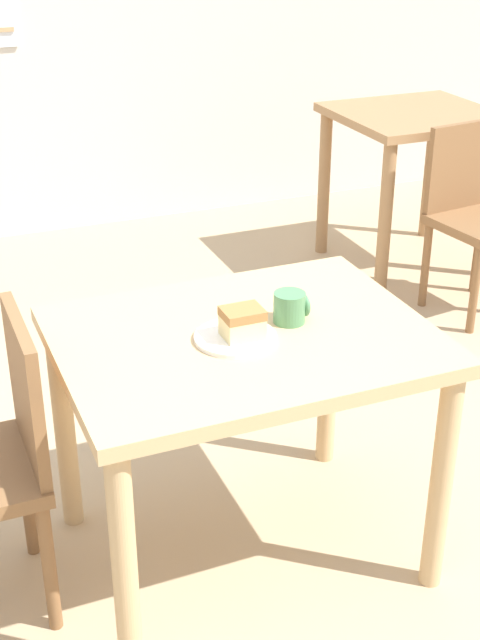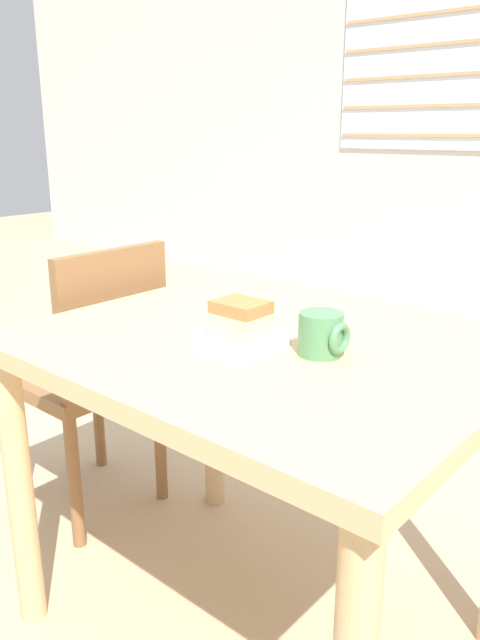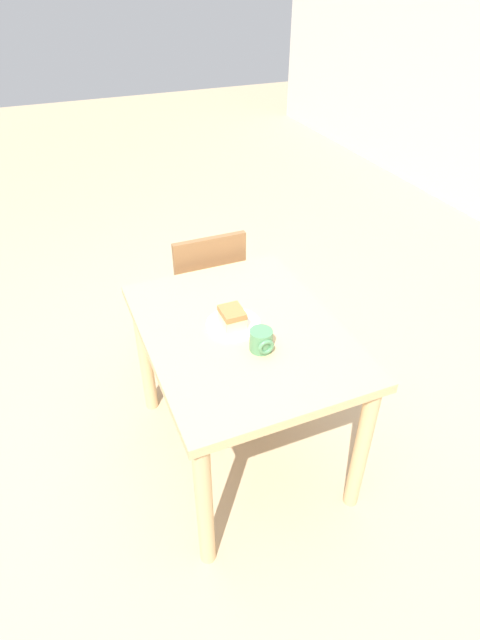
{
  "view_description": "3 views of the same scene",
  "coord_description": "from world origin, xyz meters",
  "px_view_note": "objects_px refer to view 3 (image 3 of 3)",
  "views": [
    {
      "loc": [
        -0.64,
        -1.69,
        1.76
      ],
      "look_at": [
        0.12,
        0.16,
        0.76
      ],
      "focal_mm": 50.0,
      "sensor_mm": 36.0,
      "label": 1
    },
    {
      "loc": [
        0.88,
        -0.74,
        1.12
      ],
      "look_at": [
        0.15,
        0.11,
        0.77
      ],
      "focal_mm": 35.0,
      "sensor_mm": 36.0,
      "label": 2
    },
    {
      "loc": [
        1.53,
        -0.4,
        1.88
      ],
      "look_at": [
        0.16,
        0.17,
        0.77
      ],
      "focal_mm": 28.0,
      "sensor_mm": 36.0,
      "label": 3
    }
  ],
  "objects_px": {
    "coffee_mug": "(261,341)",
    "cake_slice": "(232,318)",
    "dining_table_near": "(242,351)",
    "chair_near_window": "(205,292)",
    "plate": "(233,324)"
  },
  "relations": [
    {
      "from": "chair_near_window",
      "to": "cake_slice",
      "type": "bearing_deg",
      "value": 81.13
    },
    {
      "from": "dining_table_near",
      "to": "coffee_mug",
      "type": "distance_m",
      "value": 0.21
    },
    {
      "from": "chair_near_window",
      "to": "plate",
      "type": "bearing_deg",
      "value": 81.84
    },
    {
      "from": "dining_table_near",
      "to": "chair_near_window",
      "type": "distance_m",
      "value": 0.68
    },
    {
      "from": "dining_table_near",
      "to": "coffee_mug",
      "type": "bearing_deg",
      "value": 6.78
    },
    {
      "from": "coffee_mug",
      "to": "chair_near_window",
      "type": "bearing_deg",
      "value": 176.41
    },
    {
      "from": "dining_table_near",
      "to": "chair_near_window",
      "type": "height_order",
      "value": "chair_near_window"
    },
    {
      "from": "chair_near_window",
      "to": "plate",
      "type": "distance_m",
      "value": 0.69
    },
    {
      "from": "plate",
      "to": "cake_slice",
      "type": "relative_size",
      "value": 2.07
    },
    {
      "from": "plate",
      "to": "dining_table_near",
      "type": "bearing_deg",
      "value": 35.23
    },
    {
      "from": "dining_table_near",
      "to": "cake_slice",
      "type": "distance_m",
      "value": 0.16
    },
    {
      "from": "dining_table_near",
      "to": "coffee_mug",
      "type": "height_order",
      "value": "coffee_mug"
    },
    {
      "from": "dining_table_near",
      "to": "chair_near_window",
      "type": "bearing_deg",
      "value": 174.24
    },
    {
      "from": "cake_slice",
      "to": "coffee_mug",
      "type": "height_order",
      "value": "cake_slice"
    },
    {
      "from": "coffee_mug",
      "to": "cake_slice",
      "type": "bearing_deg",
      "value": -162.26
    }
  ]
}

